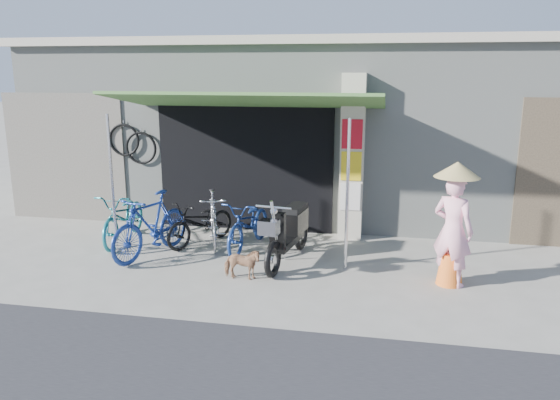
% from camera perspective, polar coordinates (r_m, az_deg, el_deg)
% --- Properties ---
extents(ground, '(80.00, 80.00, 0.00)m').
position_cam_1_polar(ground, '(8.15, 0.02, -8.54)').
color(ground, gray).
rests_on(ground, ground).
extents(bicycle_shop, '(12.30, 5.30, 3.66)m').
position_cam_1_polar(bicycle_shop, '(12.65, 4.51, 7.90)').
color(bicycle_shop, '#9BA098').
rests_on(bicycle_shop, ground).
extents(shop_pillar, '(0.42, 0.44, 3.00)m').
position_cam_1_polar(shop_pillar, '(10.00, 7.55, 4.40)').
color(shop_pillar, beige).
rests_on(shop_pillar, ground).
extents(awning, '(4.60, 1.88, 2.72)m').
position_cam_1_polar(awning, '(9.36, -3.54, 10.14)').
color(awning, '#406C31').
rests_on(awning, ground).
extents(neighbour_left, '(2.60, 0.06, 2.60)m').
position_cam_1_polar(neighbour_left, '(12.04, -21.50, 4.16)').
color(neighbour_left, '#6B665B').
rests_on(neighbour_left, ground).
extents(bike_teal, '(0.78, 1.83, 0.94)m').
position_cam_1_polar(bike_teal, '(10.25, -15.97, -1.67)').
color(bike_teal, '#1B717A').
rests_on(bike_teal, ground).
extents(bike_blue, '(1.05, 1.86, 1.08)m').
position_cam_1_polar(bike_blue, '(9.32, -13.35, -2.55)').
color(bike_blue, navy).
rests_on(bike_blue, ground).
extents(bike_black, '(1.19, 1.61, 0.81)m').
position_cam_1_polar(bike_black, '(9.82, -8.26, -2.33)').
color(bike_black, black).
rests_on(bike_black, ground).
extents(bike_silver, '(0.95, 1.65, 0.96)m').
position_cam_1_polar(bike_silver, '(9.74, -6.99, -1.97)').
color(bike_silver, '#ABAAAF').
rests_on(bike_silver, ground).
extents(bike_navy, '(0.83, 1.78, 0.90)m').
position_cam_1_polar(bike_navy, '(9.46, -3.23, -2.52)').
color(bike_navy, navy).
rests_on(bike_navy, ground).
extents(street_dog, '(0.58, 0.28, 0.48)m').
position_cam_1_polar(street_dog, '(8.17, -4.01, -6.69)').
color(street_dog, tan).
rests_on(street_dog, ground).
extents(moped, '(0.62, 1.94, 1.10)m').
position_cam_1_polar(moped, '(8.82, 0.94, -3.36)').
color(moped, black).
rests_on(moped, ground).
extents(nun, '(0.71, 0.65, 1.81)m').
position_cam_1_polar(nun, '(8.16, 17.65, -2.55)').
color(nun, '#FFABC2').
rests_on(nun, ground).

